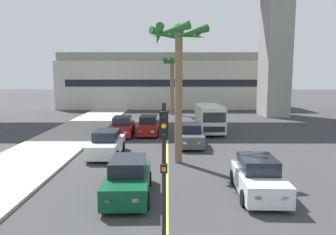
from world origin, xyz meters
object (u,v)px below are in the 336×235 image
object	(u,v)px
car_queue_second	(129,179)
car_queue_fourth	(191,136)
traffic_light_median_near	(165,157)
car_queue_fifth	(124,127)
car_queue_third	(150,126)
car_queue_sixth	(259,177)
palm_tree_near_median	(173,71)
palm_tree_mid_median	(180,55)
delivery_van	(210,118)
car_queue_front	(108,144)

from	to	relation	value
car_queue_second	car_queue_fourth	size ratio (longest dim) A/B	1.01
car_queue_fourth	traffic_light_median_near	world-z (taller)	traffic_light_median_near
car_queue_fourth	car_queue_fifth	bearing A→B (deg)	144.77
car_queue_third	car_queue_sixth	xyz separation A→B (m)	(5.37, -13.53, 0.00)
palm_tree_near_median	palm_tree_mid_median	size ratio (longest dim) A/B	0.93
delivery_van	car_queue_third	bearing A→B (deg)	-170.69
car_queue_sixth	traffic_light_median_near	bearing A→B (deg)	-131.87
car_queue_third	car_queue_fourth	bearing A→B (deg)	-53.35
car_queue_third	palm_tree_near_median	distance (m)	14.70
car_queue_second	car_queue_sixth	world-z (taller)	same
car_queue_fourth	delivery_van	xyz separation A→B (m)	(2.02, 5.12, 0.57)
palm_tree_near_median	palm_tree_mid_median	distance (m)	22.42
car_queue_fourth	car_queue_fifth	size ratio (longest dim) A/B	0.99
car_queue_fifth	car_queue_sixth	size ratio (longest dim) A/B	0.99
car_queue_front	car_queue_second	distance (m)	7.02
car_queue_third	traffic_light_median_near	size ratio (longest dim) A/B	0.98
car_queue_fourth	palm_tree_mid_median	xyz separation A→B (m)	(-0.96, -4.41, 5.34)
car_queue_front	car_queue_fourth	xyz separation A→B (m)	(5.34, 2.82, 0.00)
traffic_light_median_near	palm_tree_near_median	bearing A→B (deg)	88.88
car_queue_fourth	car_queue_sixth	bearing A→B (deg)	-76.66
car_queue_sixth	delivery_van	world-z (taller)	delivery_van
car_queue_front	traffic_light_median_near	bearing A→B (deg)	-71.10
car_queue_second	traffic_light_median_near	xyz separation A→B (m)	(1.53, -4.07, 1.99)
traffic_light_median_near	palm_tree_mid_median	world-z (taller)	palm_tree_mid_median
car_queue_second	car_queue_third	world-z (taller)	same
car_queue_second	traffic_light_median_near	bearing A→B (deg)	-69.45
car_queue_second	delivery_van	xyz separation A→B (m)	(5.20, 14.61, 0.57)
car_queue_fourth	car_queue_front	bearing A→B (deg)	-152.18
car_queue_fifth	palm_tree_near_median	bearing A→B (deg)	73.42
car_queue_front	delivery_van	distance (m)	10.83
car_queue_third	car_queue_fifth	bearing A→B (deg)	-165.88
palm_tree_near_median	car_queue_front	bearing A→B (deg)	-101.67
car_queue_front	traffic_light_median_near	distance (m)	11.53
car_queue_front	traffic_light_median_near	xyz separation A→B (m)	(3.68, -10.75, 1.99)
car_queue_third	car_queue_second	bearing A→B (deg)	-90.04
car_queue_second	palm_tree_mid_median	size ratio (longest dim) A/B	0.54
car_queue_third	car_queue_sixth	size ratio (longest dim) A/B	0.99
car_queue_second	car_queue_fifth	size ratio (longest dim) A/B	1.00
car_queue_fifth	palm_tree_mid_median	bearing A→B (deg)	-62.02
car_queue_third	car_queue_sixth	distance (m)	14.56
car_queue_front	car_queue_second	world-z (taller)	same
car_queue_second	delivery_van	world-z (taller)	delivery_van
car_queue_third	palm_tree_near_median	size ratio (longest dim) A/B	0.58
car_queue_fifth	car_queue_sixth	xyz separation A→B (m)	(7.48, -13.00, 0.00)
car_queue_front	car_queue_sixth	size ratio (longest dim) A/B	0.99
car_queue_second	car_queue_fourth	world-z (taller)	same
car_queue_sixth	delivery_van	bearing A→B (deg)	90.73
delivery_van	palm_tree_near_median	bearing A→B (deg)	103.33
car_queue_fourth	car_queue_fifth	distance (m)	6.47
car_queue_fifth	delivery_van	distance (m)	7.45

